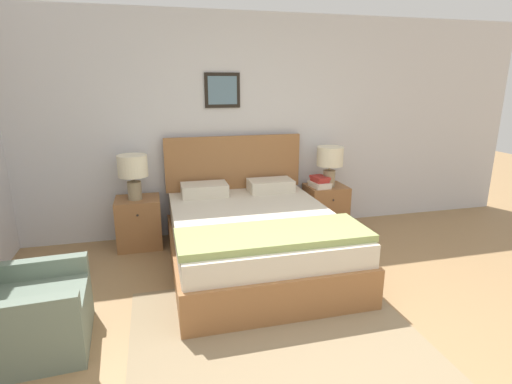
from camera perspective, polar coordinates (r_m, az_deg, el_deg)
The scene contains 12 objects.
wall_back at distance 4.90m, azimuth -2.09°, elevation 9.34°, with size 7.58×0.09×2.60m.
area_rug_main at distance 3.08m, azimuth 3.38°, elevation -20.75°, with size 2.11×1.97×0.01m.
bed at distance 4.05m, azimuth -0.29°, elevation -6.43°, with size 1.64×2.09×1.21m.
armchair at distance 3.30m, azimuth -30.28°, elevation -14.70°, with size 0.77×0.77×0.85m.
nightstand_near_window at distance 4.73m, azimuth -16.35°, elevation -4.20°, with size 0.49×0.45×0.57m.
nightstand_by_door at distance 5.15m, azimuth 9.86°, elevation -2.17°, with size 0.49×0.45×0.57m.
table_lamp_near_window at distance 4.54m, azimuth -17.18°, elevation 3.07°, with size 0.32×0.32×0.50m.
table_lamp_by_door at distance 4.98m, azimuth 10.51°, elevation 4.56°, with size 0.32×0.32×0.50m.
book_thick_bottom at distance 4.98m, azimuth 9.07°, elevation 0.93°, with size 0.22×0.28×0.04m.
book_hardcover_middle at distance 4.98m, azimuth 9.09°, elevation 1.32°, with size 0.23×0.29×0.03m.
book_novel_upper at distance 4.97m, azimuth 9.11°, elevation 1.67°, with size 0.19×0.22×0.04m.
book_slim_near_top at distance 4.96m, azimuth 9.12°, elevation 2.05°, with size 0.20×0.26×0.03m.
Camera 1 is at (-1.04, -1.78, 1.82)m, focal length 28.00 mm.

